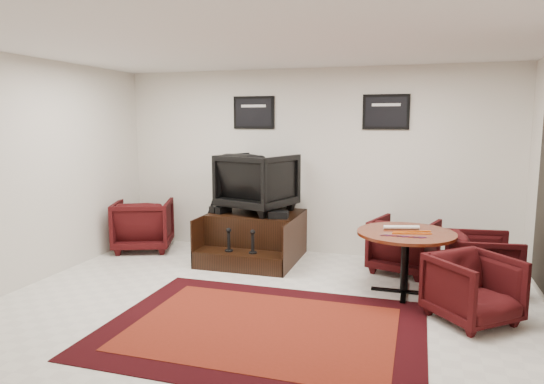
{
  "coord_description": "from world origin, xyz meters",
  "views": [
    {
      "loc": [
        1.59,
        -4.71,
        2.02
      ],
      "look_at": [
        -0.12,
        0.9,
        1.16
      ],
      "focal_mm": 32.0,
      "sensor_mm": 36.0,
      "label": 1
    }
  ],
  "objects_px": {
    "meeting_table": "(406,239)",
    "table_chair_corner": "(473,285)",
    "armchair_side": "(143,222)",
    "table_chair_window": "(483,259)",
    "shine_chair": "(258,179)",
    "table_chair_back": "(404,243)",
    "shine_podium": "(255,237)"
  },
  "relations": [
    {
      "from": "armchair_side",
      "to": "table_chair_window",
      "type": "bearing_deg",
      "value": 153.34
    },
    {
      "from": "table_chair_corner",
      "to": "table_chair_window",
      "type": "bearing_deg",
      "value": 37.83
    },
    {
      "from": "armchair_side",
      "to": "meeting_table",
      "type": "xyz_separation_m",
      "value": [
        4.02,
        -0.84,
        0.21
      ]
    },
    {
      "from": "shine_chair",
      "to": "meeting_table",
      "type": "height_order",
      "value": "shine_chair"
    },
    {
      "from": "armchair_side",
      "to": "table_chair_back",
      "type": "height_order",
      "value": "armchair_side"
    },
    {
      "from": "armchair_side",
      "to": "table_chair_window",
      "type": "relative_size",
      "value": 1.15
    },
    {
      "from": "armchair_side",
      "to": "table_chair_corner",
      "type": "relative_size",
      "value": 1.16
    },
    {
      "from": "shine_podium",
      "to": "table_chair_corner",
      "type": "relative_size",
      "value": 1.79
    },
    {
      "from": "shine_podium",
      "to": "meeting_table",
      "type": "bearing_deg",
      "value": -22.11
    },
    {
      "from": "shine_chair",
      "to": "armchair_side",
      "type": "relative_size",
      "value": 1.11
    },
    {
      "from": "table_chair_back",
      "to": "meeting_table",
      "type": "bearing_deg",
      "value": 109.93
    },
    {
      "from": "table_chair_window",
      "to": "table_chair_corner",
      "type": "bearing_deg",
      "value": 161.95
    },
    {
      "from": "armchair_side",
      "to": "meeting_table",
      "type": "distance_m",
      "value": 4.11
    },
    {
      "from": "meeting_table",
      "to": "table_chair_corner",
      "type": "relative_size",
      "value": 1.5
    },
    {
      "from": "armchair_side",
      "to": "table_chair_back",
      "type": "bearing_deg",
      "value": 159.05
    },
    {
      "from": "table_chair_back",
      "to": "table_chair_corner",
      "type": "relative_size",
      "value": 1.06
    },
    {
      "from": "shine_chair",
      "to": "table_chair_back",
      "type": "height_order",
      "value": "shine_chair"
    },
    {
      "from": "shine_chair",
      "to": "table_chair_corner",
      "type": "bearing_deg",
      "value": 167.35
    },
    {
      "from": "armchair_side",
      "to": "table_chair_back",
      "type": "distance_m",
      "value": 3.98
    },
    {
      "from": "shine_podium",
      "to": "armchair_side",
      "type": "bearing_deg",
      "value": -178.56
    },
    {
      "from": "shine_podium",
      "to": "armchair_side",
      "type": "relative_size",
      "value": 1.55
    },
    {
      "from": "shine_chair",
      "to": "armchair_side",
      "type": "bearing_deg",
      "value": 23.47
    },
    {
      "from": "shine_chair",
      "to": "table_chair_window",
      "type": "height_order",
      "value": "shine_chair"
    },
    {
      "from": "shine_podium",
      "to": "shine_chair",
      "type": "height_order",
      "value": "shine_chair"
    },
    {
      "from": "table_chair_corner",
      "to": "table_chair_back",
      "type": "bearing_deg",
      "value": 75.1
    },
    {
      "from": "shine_chair",
      "to": "table_chair_window",
      "type": "distance_m",
      "value": 3.23
    },
    {
      "from": "shine_chair",
      "to": "table_chair_corner",
      "type": "height_order",
      "value": "shine_chair"
    },
    {
      "from": "shine_chair",
      "to": "table_chair_corner",
      "type": "distance_m",
      "value": 3.41
    },
    {
      "from": "shine_chair",
      "to": "table_chair_back",
      "type": "xyz_separation_m",
      "value": [
        2.13,
        -0.17,
        -0.76
      ]
    },
    {
      "from": "meeting_table",
      "to": "table_chair_back",
      "type": "bearing_deg",
      "value": 92.7
    },
    {
      "from": "shine_podium",
      "to": "table_chair_back",
      "type": "distance_m",
      "value": 2.14
    },
    {
      "from": "shine_podium",
      "to": "meeting_table",
      "type": "distance_m",
      "value": 2.37
    }
  ]
}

